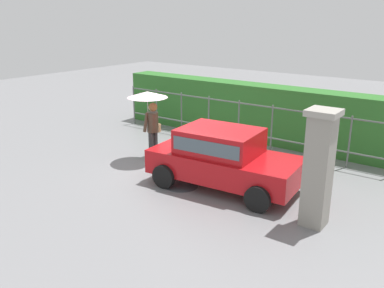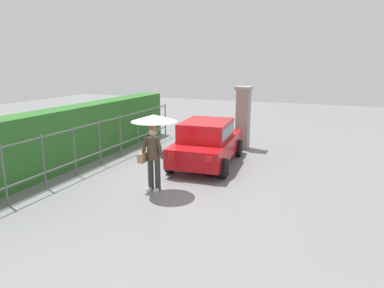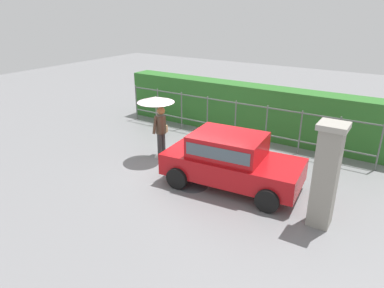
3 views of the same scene
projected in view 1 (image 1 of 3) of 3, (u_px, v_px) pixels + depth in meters
ground_plane at (192, 167)px, 11.59m from camera, size 40.00×40.00×0.00m
car at (223, 156)px, 10.07m from camera, size 3.85×2.12×1.48m
pedestrian at (150, 108)px, 11.76m from camera, size 1.16×1.16×2.05m
gate_pillar at (319, 168)px, 8.07m from camera, size 0.60×0.60×2.42m
fence_section at (239, 121)px, 13.34m from camera, size 9.51×0.05×1.50m
hedge_row at (253, 112)px, 14.04m from camera, size 10.46×0.90×1.90m
puddle_near at (182, 186)px, 10.31m from camera, size 0.83×0.83×0.00m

